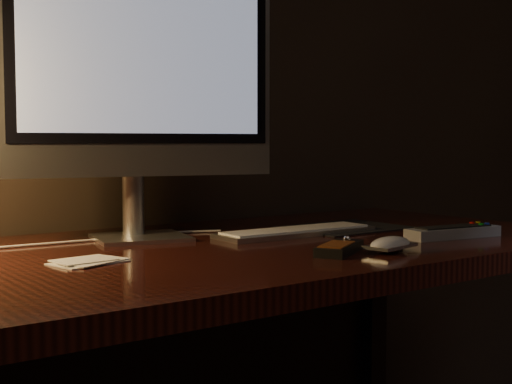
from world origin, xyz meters
TOP-DOWN VIEW (x-y plane):
  - desk at (0.00, 1.93)m, footprint 1.60×0.75m
  - monitor at (-0.08, 2.01)m, footprint 0.55×0.20m
  - keyboard at (0.22, 1.89)m, footprint 0.37×0.11m
  - mousepad at (0.39, 1.91)m, footprint 0.27×0.21m
  - mouse at (0.21, 1.60)m, footprint 0.11×0.07m
  - media_remote at (0.12, 1.65)m, footprint 0.15×0.12m
  - tv_remote at (0.45, 1.66)m, footprint 0.22×0.09m
  - papers at (-0.28, 1.81)m, footprint 0.13×0.10m
  - cable at (-0.15, 2.05)m, footprint 0.53×0.14m

SIDE VIEW (x-z plane):
  - desk at x=0.00m, z-range 0.25..1.00m
  - mousepad at x=0.39m, z-range 0.75..0.75m
  - cable at x=-0.15m, z-range 0.75..0.75m
  - papers at x=-0.28m, z-range 0.75..0.76m
  - keyboard at x=0.22m, z-range 0.75..0.76m
  - media_remote at x=0.12m, z-range 0.75..0.77m
  - mouse at x=0.21m, z-range 0.75..0.77m
  - tv_remote at x=0.45m, z-range 0.75..0.78m
  - monitor at x=-0.08m, z-range 0.80..1.39m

